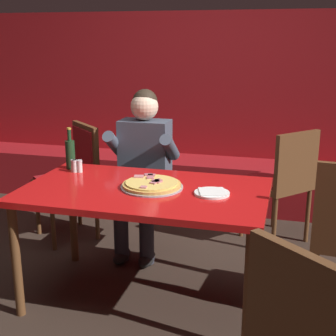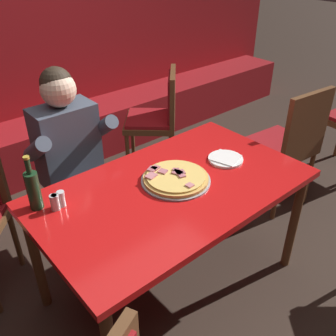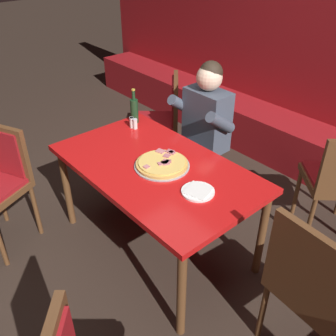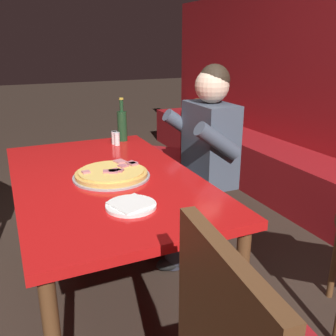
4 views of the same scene
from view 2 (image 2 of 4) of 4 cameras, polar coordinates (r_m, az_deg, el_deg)
The scene contains 13 objects.
ground_plane at distance 2.53m, azimuth 0.70°, elevation -16.91°, with size 24.00×24.00×0.00m, color #33261E.
booth_wall_panel at distance 3.72m, azimuth -22.69°, elevation 14.71°, with size 6.80×0.16×1.90m, color maroon.
booth_bench at distance 3.70m, azimuth -18.66°, elevation 3.19°, with size 6.46×0.48×0.46m, color maroon.
main_dining_table at distance 2.07m, azimuth 0.82°, elevation -4.42°, with size 1.50×0.88×0.75m.
pizza at distance 2.05m, azimuth 1.15°, elevation -1.55°, with size 0.38×0.38×0.05m.
plate_white_paper at distance 2.27m, azimuth 8.81°, elevation 1.37°, with size 0.21×0.21×0.02m.
beer_bottle at distance 1.92m, azimuth -19.84°, elevation -3.04°, with size 0.07×0.07×0.29m.
shaker_oregano at distance 1.93m, azimuth -15.92°, elevation -4.63°, with size 0.04×0.04×0.09m.
shaker_red_pepper_flakes at distance 1.92m, azimuth -16.95°, elevation -5.17°, with size 0.04×0.04×0.09m.
shaker_parmesan at distance 1.92m, azimuth -16.69°, elevation -5.11°, with size 0.04×0.04×0.09m.
diner_seated_blue_shirt at distance 2.42m, azimuth -13.96°, elevation 1.19°, with size 0.53×0.53×1.27m.
dining_chair_by_booth at distance 3.33m, azimuth -1.47°, elevation 8.20°, with size 0.62×0.62×0.95m.
dining_chair_far_right at distance 2.98m, azimuth 18.03°, elevation 4.10°, with size 0.48×0.48×1.00m.
Camera 2 is at (-1.11, -1.25, 1.91)m, focal length 40.00 mm.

